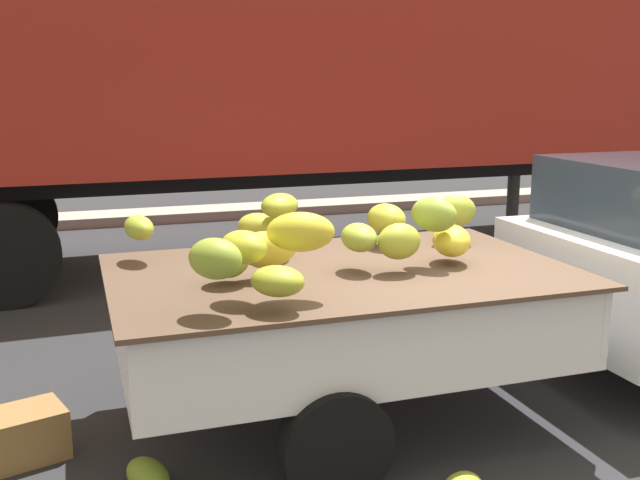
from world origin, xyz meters
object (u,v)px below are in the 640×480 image
object	(u,v)px
pickup_truck	(601,273)
fallen_banana_bunch_near_tailgate	(148,475)
semi_trailer	(297,61)
produce_crate	(20,436)

from	to	relation	value
pickup_truck	fallen_banana_bunch_near_tailgate	size ratio (longest dim) A/B	15.46
pickup_truck	fallen_banana_bunch_near_tailgate	world-z (taller)	pickup_truck
pickup_truck	fallen_banana_bunch_near_tailgate	bearing A→B (deg)	-172.55
fallen_banana_bunch_near_tailgate	semi_trailer	bearing A→B (deg)	64.77
produce_crate	semi_trailer	bearing A→B (deg)	55.75
fallen_banana_bunch_near_tailgate	produce_crate	distance (m)	0.93
pickup_truck	produce_crate	xyz separation A→B (m)	(-4.08, 0.18, -0.74)
semi_trailer	fallen_banana_bunch_near_tailgate	world-z (taller)	semi_trailer
semi_trailer	produce_crate	size ratio (longest dim) A/B	23.19
produce_crate	pickup_truck	bearing A→B (deg)	-2.48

